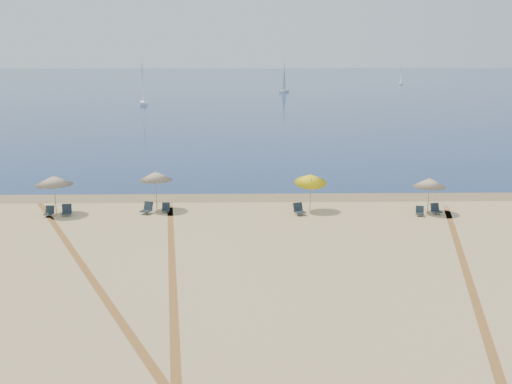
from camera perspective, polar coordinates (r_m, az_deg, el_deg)
ocean at (r=240.99m, az=-0.98°, el=10.90°), size 500.00×500.00×0.00m
wet_sand at (r=40.96m, az=-0.11°, el=-0.49°), size 500.00×500.00×0.00m
umbrella_1 at (r=38.20m, az=-19.08°, el=1.08°), size 2.31×2.31×2.50m
umbrella_2 at (r=37.65m, az=-9.74°, el=1.56°), size 2.13×2.13×2.56m
umbrella_3 at (r=37.03m, az=5.33°, el=1.31°), size 2.03×2.10×2.62m
umbrella_4 at (r=38.04m, az=16.53°, el=0.90°), size 2.04×2.04×2.29m
chair_2 at (r=38.26m, az=-19.47°, el=-1.82°), size 0.55×0.63×0.64m
chair_3 at (r=38.06m, az=-17.93°, el=-1.74°), size 0.70×0.78×0.70m
chair_4 at (r=37.29m, az=-10.54°, el=-1.59°), size 0.83×0.89×0.73m
chair_5 at (r=37.44m, az=-8.77°, el=-1.56°), size 0.51×0.59×0.59m
chair_6 at (r=36.51m, az=4.20°, el=-1.72°), size 0.81×0.87×0.73m
chair_7 at (r=37.58m, az=15.65°, el=-1.85°), size 0.59×0.66×0.59m
chair_8 at (r=38.29m, az=17.09°, el=-1.62°), size 0.65×0.73×0.66m
sailboat_0 at (r=205.62m, az=13.91°, el=10.67°), size 1.90×4.49×6.49m
sailboat_1 at (r=157.82m, az=2.76°, el=10.51°), size 2.94×5.33×7.72m
sailboat_2 at (r=120.41m, az=-10.93°, el=9.52°), size 2.37×5.64×8.15m
tire_tracks at (r=26.72m, az=-2.34°, el=-8.08°), size 54.16×41.09×0.00m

